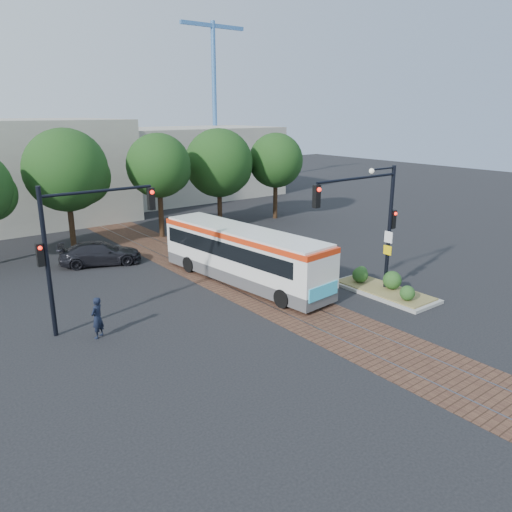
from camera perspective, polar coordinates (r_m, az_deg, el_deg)
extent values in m
plane|color=black|center=(22.77, 4.88, -6.14)|extent=(120.00, 120.00, 0.00)
cube|color=brown|center=(25.64, -1.18, -3.45)|extent=(3.60, 40.00, 0.01)
cube|color=slate|center=(25.23, -2.55, -3.78)|extent=(0.06, 40.00, 0.01)
cube|color=slate|center=(26.07, 0.15, -3.09)|extent=(0.06, 40.00, 0.01)
cylinder|color=#382314|center=(34.41, -20.32, 3.36)|extent=(0.36, 0.36, 3.12)
sphere|color=#133D15|center=(33.86, -20.90, 9.16)|extent=(5.20, 5.20, 5.20)
cylinder|color=#382314|center=(35.86, -10.80, 4.80)|extent=(0.36, 0.36, 3.39)
sphere|color=#133D15|center=(35.36, -11.09, 10.11)|extent=(4.40, 4.40, 4.40)
cylinder|color=#382314|center=(39.31, -4.16, 5.65)|extent=(0.36, 0.36, 2.86)
sphere|color=#133D15|center=(38.83, -4.27, 10.56)|extent=(5.20, 5.20, 5.20)
cylinder|color=#382314|center=(41.61, 2.22, 6.46)|extent=(0.36, 0.36, 3.12)
sphere|color=#133D15|center=(41.18, 2.27, 10.87)|extent=(4.40, 4.40, 4.40)
cube|color=#ADA899|center=(52.75, -7.74, 10.54)|extent=(18.00, 10.00, 7.00)
cylinder|color=#3F72B2|center=(59.05, -4.76, 16.58)|extent=(0.50, 0.50, 18.00)
cube|color=#3F72B2|center=(59.71, -4.96, 24.76)|extent=(8.00, 0.40, 0.40)
cube|color=#49494B|center=(26.06, -1.43, -2.00)|extent=(3.20, 10.81, 0.62)
cube|color=white|center=(25.72, -1.45, 0.44)|extent=(3.22, 10.82, 1.69)
cube|color=black|center=(25.84, -1.85, 1.13)|extent=(3.17, 9.76, 0.80)
cube|color=red|center=(25.47, -1.47, 2.56)|extent=(3.26, 10.82, 0.27)
cube|color=white|center=(25.43, -1.47, 2.94)|extent=(3.12, 10.46, 0.12)
cube|color=black|center=(22.17, 7.52, -1.36)|extent=(1.42, 0.24, 0.80)
cube|color=#38BCE3|center=(22.43, 7.72, -4.04)|extent=(1.95, 0.24, 0.62)
cube|color=orange|center=(26.01, 1.76, -0.60)|extent=(0.43, 3.98, 0.98)
cylinder|color=black|center=(22.82, 3.06, -4.85)|extent=(0.39, 0.91, 0.89)
cylinder|color=black|center=(24.25, 6.42, -3.64)|extent=(0.39, 0.91, 0.89)
cylinder|color=black|center=(27.99, -7.61, -0.93)|extent=(0.39, 0.91, 0.89)
cylinder|color=black|center=(29.17, -4.35, -0.13)|extent=(0.39, 0.91, 0.89)
cube|color=gray|center=(25.47, 14.43, -3.96)|extent=(2.20, 5.20, 0.15)
cube|color=olive|center=(25.43, 14.45, -3.72)|extent=(1.90, 4.80, 0.08)
sphere|color=#1E4719|center=(24.11, 16.91, -4.04)|extent=(0.70, 0.70, 0.70)
sphere|color=#1E4719|center=(25.38, 15.30, -2.65)|extent=(0.90, 0.90, 0.90)
sphere|color=#1E4719|center=(25.96, 11.82, -2.10)|extent=(0.80, 0.80, 0.80)
sphere|color=#1E4719|center=(26.81, 11.98, -1.74)|extent=(0.60, 0.60, 0.60)
cylinder|color=black|center=(24.94, 15.01, 3.10)|extent=(0.18, 0.18, 6.00)
cylinder|color=black|center=(22.56, 11.57, 8.71)|extent=(5.00, 0.12, 0.12)
cube|color=black|center=(20.83, 6.93, 6.77)|extent=(0.28, 0.22, 0.95)
sphere|color=#FF190C|center=(20.68, 7.23, 7.54)|extent=(0.18, 0.18, 0.18)
cube|color=black|center=(25.02, 15.38, 4.06)|extent=(0.26, 0.20, 0.90)
sphere|color=#FF190C|center=(24.89, 15.67, 4.68)|extent=(0.16, 0.16, 0.16)
cube|color=white|center=(24.82, 14.90, 2.10)|extent=(0.04, 0.45, 0.55)
cube|color=yellow|center=(24.98, 14.79, 0.65)|extent=(0.04, 0.45, 0.45)
cylinder|color=black|center=(23.83, 14.33, 9.65)|extent=(1.60, 0.08, 0.08)
sphere|color=silver|center=(23.22, 13.08, 9.44)|extent=(0.24, 0.24, 0.24)
cylinder|color=black|center=(20.78, -22.74, -0.84)|extent=(0.18, 0.18, 6.00)
cylinder|color=black|center=(20.88, -17.57, 7.09)|extent=(4.50, 0.12, 0.12)
cube|color=black|center=(21.84, -11.90, 6.41)|extent=(0.28, 0.22, 0.95)
sphere|color=#FF190C|center=(21.66, -11.78, 7.14)|extent=(0.18, 0.18, 0.18)
cube|color=black|center=(20.62, -23.45, 0.11)|extent=(0.26, 0.20, 0.90)
sphere|color=#FF190C|center=(20.42, -23.44, 0.84)|extent=(0.16, 0.16, 0.16)
imported|color=black|center=(20.71, -17.69, -6.73)|extent=(0.73, 0.68, 1.69)
imported|color=black|center=(30.44, -17.38, 0.30)|extent=(4.98, 3.38, 1.34)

